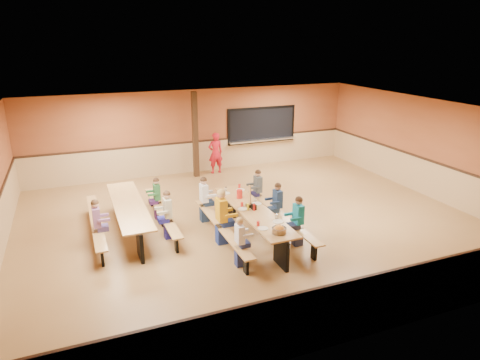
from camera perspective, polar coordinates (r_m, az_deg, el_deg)
name	(u,v)px	position (r m, az deg, el deg)	size (l,w,h in m)	color
ground	(250,222)	(11.62, 1.29, -5.62)	(12.00, 12.00, 0.00)	brown
room_envelope	(250,198)	(11.35, 1.32, -2.44)	(12.04, 10.04, 3.02)	brown
kitchen_pass_through	(262,127)	(16.51, 2.91, 7.13)	(2.78, 0.28, 1.38)	black
structural_post	(195,135)	(15.04, -5.99, 5.96)	(0.18, 0.18, 3.00)	black
cafeteria_table_main	(253,217)	(10.58, 1.73, -5.01)	(1.91, 3.70, 0.74)	#B48447
cafeteria_table_second	(129,212)	(11.26, -14.53, -4.15)	(1.91, 3.70, 0.74)	#B48447
seated_child_white_left	(240,242)	(9.28, -0.03, -8.32)	(0.33, 0.27, 1.12)	silver
seated_adult_yellow	(222,217)	(10.23, -2.48, -4.96)	(0.44, 0.36, 1.36)	#CD9210
seated_child_grey_left	(204,200)	(11.49, -4.81, -2.63)	(0.38, 0.31, 1.23)	silver
seated_child_teal_right	(298,221)	(10.25, 7.74, -5.49)	(0.37, 0.30, 1.22)	teal
seated_child_navy_right	(277,206)	(11.14, 5.01, -3.42)	(0.37, 0.30, 1.20)	navy
seated_child_char_right	(258,190)	(12.18, 2.39, -1.41)	(0.36, 0.30, 1.20)	#444B4E
seated_child_purple_sec	(97,225)	(10.53, -18.50, -5.68)	(0.37, 0.30, 1.21)	#7F5077
seated_child_green_sec	(157,199)	(11.85, -10.98, -2.45)	(0.34, 0.28, 1.15)	#296231
seated_child_tan_sec	(168,215)	(10.65, -9.60, -4.63)	(0.38, 0.31, 1.22)	tan
standing_woman	(215,153)	(15.55, -3.29, 3.62)	(0.55, 0.36, 1.51)	red
punch_pitcher	(240,194)	(11.18, -0.06, -1.88)	(0.16, 0.16, 0.22)	red
chip_bowl	(279,230)	(9.29, 5.25, -6.63)	(0.32, 0.32, 0.15)	#FFA228
napkin_dispenser	(254,207)	(10.48, 1.84, -3.61)	(0.10, 0.14, 0.13)	black
condiment_mustard	(248,207)	(10.43, 1.05, -3.59)	(0.06, 0.06, 0.17)	yellow
condiment_ketchup	(254,207)	(10.40, 1.90, -3.66)	(0.06, 0.06, 0.17)	#B2140F
table_paddle	(250,202)	(10.61, 1.30, -2.89)	(0.16, 0.16, 0.56)	black
place_settings	(253,207)	(10.48, 1.74, -3.66)	(0.65, 3.30, 0.11)	beige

